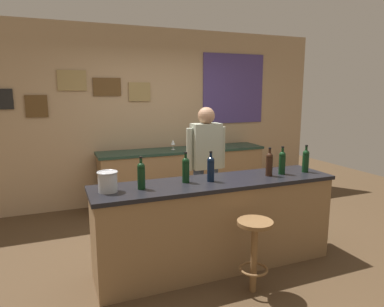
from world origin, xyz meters
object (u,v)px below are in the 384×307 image
(bartender, at_px, (206,162))
(ice_bucket, at_px, (108,181))
(wine_bottle_e, at_px, (282,162))
(bar_stool, at_px, (254,244))
(wine_bottle_d, at_px, (269,163))
(wine_bottle_b, at_px, (186,169))
(wine_bottle_f, at_px, (306,160))
(wine_glass_b, at_px, (198,142))
(wine_bottle_a, at_px, (141,175))
(wine_bottle_c, at_px, (211,168))
(wine_glass_a, at_px, (173,143))

(bartender, relative_size, ice_bucket, 8.61)
(bartender, relative_size, wine_bottle_e, 5.29)
(bar_stool, distance_m, wine_bottle_d, 0.94)
(bar_stool, relative_size, wine_bottle_b, 2.22)
(wine_bottle_e, bearing_deg, wine_bottle_d, -175.06)
(bar_stool, height_order, wine_bottle_f, wine_bottle_f)
(wine_bottle_f, height_order, wine_glass_b, wine_bottle_f)
(bartender, bearing_deg, wine_bottle_a, -141.30)
(wine_bottle_f, distance_m, wine_glass_b, 2.06)
(wine_bottle_a, distance_m, ice_bucket, 0.30)
(wine_bottle_a, xyz_separation_m, wine_bottle_c, (0.71, 0.01, 0.00))
(wine_bottle_c, distance_m, wine_bottle_f, 1.15)
(wine_bottle_a, xyz_separation_m, wine_bottle_f, (1.86, -0.02, 0.00))
(bar_stool, height_order, wine_bottle_e, wine_bottle_e)
(bar_stool, bearing_deg, wine_bottle_b, 124.13)
(wine_bottle_a, xyz_separation_m, wine_bottle_e, (1.56, -0.00, 0.00))
(bar_stool, relative_size, wine_glass_b, 4.39)
(ice_bucket, height_order, wine_glass_b, ice_bucket)
(wine_bottle_f, height_order, ice_bucket, wine_bottle_f)
(wine_bottle_a, xyz_separation_m, wine_glass_b, (1.41, 1.99, -0.05))
(wine_bottle_e, bearing_deg, bar_stool, -140.70)
(bar_stool, xyz_separation_m, wine_bottle_c, (-0.17, 0.56, 0.60))
(wine_bottle_a, height_order, ice_bucket, wine_bottle_a)
(bar_stool, bearing_deg, wine_glass_a, 87.16)
(wine_glass_a, bearing_deg, bar_stool, -92.84)
(wine_bottle_d, relative_size, wine_glass_a, 1.97)
(wine_bottle_c, distance_m, wine_glass_b, 2.10)
(wine_bottle_a, distance_m, wine_bottle_f, 1.86)
(wine_bottle_b, xyz_separation_m, wine_glass_a, (0.55, 2.00, -0.05))
(wine_bottle_d, bearing_deg, wine_bottle_c, 177.62)
(wine_bottle_d, distance_m, ice_bucket, 1.68)
(wine_bottle_a, xyz_separation_m, wine_bottle_b, (0.46, 0.07, 0.00))
(bartender, distance_m, wine_bottle_b, 0.95)
(ice_bucket, xyz_separation_m, wine_glass_b, (1.71, 1.96, -0.01))
(wine_bottle_e, height_order, wine_bottle_f, same)
(bartender, relative_size, wine_bottle_f, 5.29)
(wine_bottle_c, height_order, wine_glass_b, wine_bottle_c)
(wine_bottle_d, relative_size, wine_bottle_f, 1.00)
(wine_bottle_e, distance_m, ice_bucket, 1.86)
(ice_bucket, bearing_deg, wine_bottle_a, -4.54)
(bar_stool, distance_m, ice_bucket, 1.43)
(wine_bottle_e, bearing_deg, bartender, 123.15)
(wine_bottle_b, xyz_separation_m, wine_bottle_d, (0.92, -0.08, 0.00))
(wine_glass_a, bearing_deg, wine_bottle_b, -105.38)
(wine_bottle_d, height_order, wine_bottle_f, same)
(wine_bottle_a, xyz_separation_m, wine_bottle_d, (1.38, -0.02, 0.00))
(ice_bucket, bearing_deg, wine_glass_a, 57.22)
(wine_bottle_c, distance_m, wine_bottle_e, 0.85)
(wine_bottle_f, relative_size, wine_glass_a, 1.97)
(wine_bottle_f, bearing_deg, wine_bottle_e, 176.07)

